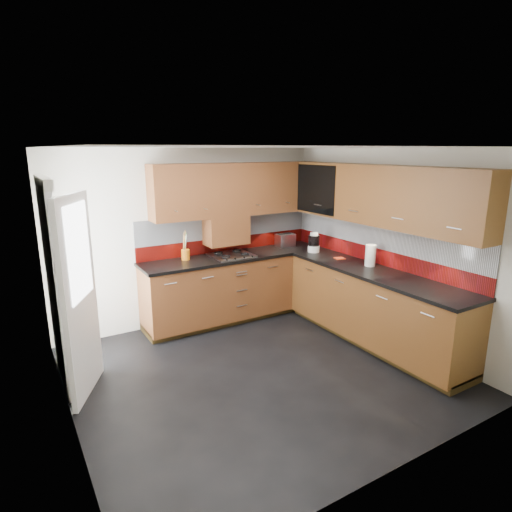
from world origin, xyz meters
TOP-DOWN VIEW (x-y plane):
  - room at (0.00, 0.00)m, footprint 4.00×3.80m
  - base_cabinets at (1.07, 0.72)m, footprint 2.70×3.20m
  - countertop at (1.05, 0.70)m, footprint 2.72×3.22m
  - backsplash at (1.28, 0.93)m, footprint 2.70×3.20m
  - upper_cabinets at (1.23, 0.78)m, footprint 2.50×3.20m
  - extractor_hood at (0.45, 1.64)m, footprint 0.60×0.33m
  - glass_cabinet at (1.71, 1.07)m, footprint 0.32×0.80m
  - back_door at (-1.78, 0.75)m, footprint 0.42×1.19m
  - gas_hob at (0.45, 1.47)m, footprint 0.56×0.50m
  - utensil_pot at (-0.18, 1.61)m, footprint 0.11×0.11m
  - toaster at (1.43, 1.59)m, footprint 0.28×0.17m
  - food_processor at (1.58, 1.08)m, footprint 0.17×0.17m
  - paper_towel at (1.71, 0.11)m, footprint 0.15×0.15m
  - orange_cloth at (1.63, 0.58)m, footprint 0.15×0.13m

SIDE VIEW (x-z plane):
  - base_cabinets at x=1.07m, z-range -0.04..0.91m
  - countertop at x=1.05m, z-range 0.90..0.94m
  - orange_cloth at x=1.63m, z-range 0.94..0.95m
  - gas_hob at x=0.45m, z-range 0.93..0.98m
  - utensil_pot at x=-0.18m, z-range 0.83..1.23m
  - back_door at x=-1.78m, z-range 0.01..2.05m
  - toaster at x=1.43m, z-range 0.94..1.14m
  - food_processor at x=1.58m, z-range 0.93..1.21m
  - paper_towel at x=1.71m, z-range 0.94..1.21m
  - backsplash at x=1.28m, z-range 0.94..1.48m
  - extractor_hood at x=0.45m, z-range 1.08..1.48m
  - room at x=0.00m, z-range 0.18..2.82m
  - upper_cabinets at x=1.23m, z-range 1.48..2.20m
  - glass_cabinet at x=1.71m, z-range 1.54..2.20m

